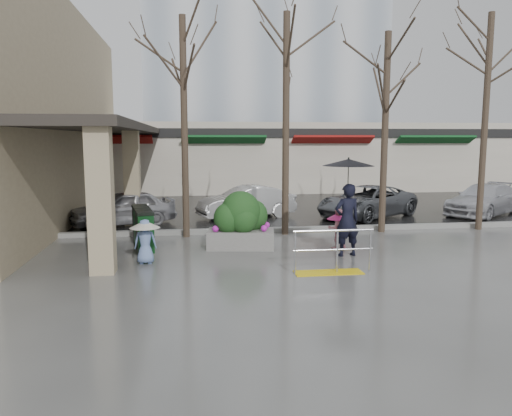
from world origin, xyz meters
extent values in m
plane|color=#51514F|center=(0.00, 0.00, 0.00)|extent=(120.00, 120.00, 0.00)
cube|color=black|center=(0.00, 22.00, 0.01)|extent=(120.00, 36.00, 0.01)
cube|color=gray|center=(0.00, 4.00, 0.07)|extent=(120.00, 0.30, 0.15)
cube|color=#2D2823|center=(-4.80, 8.00, 3.62)|extent=(2.80, 18.00, 0.25)
cube|color=tan|center=(-3.90, -0.50, 1.75)|extent=(0.55, 0.55, 3.50)
cube|color=tan|center=(-3.90, 6.00, 1.75)|extent=(0.55, 0.55, 3.50)
cube|color=beige|center=(2.00, 18.00, 2.00)|extent=(34.00, 6.00, 4.00)
cube|color=maroon|center=(-6.00, 15.10, 2.85)|extent=(4.50, 1.68, 0.87)
cube|color=#0F4C1E|center=(0.00, 15.10, 2.85)|extent=(4.50, 1.68, 0.87)
cube|color=maroon|center=(6.00, 15.10, 2.85)|extent=(4.50, 1.68, 0.87)
cube|color=#0F4C1E|center=(12.00, 15.10, 2.85)|extent=(4.50, 1.68, 0.87)
cube|color=black|center=(2.00, 15.10, 3.40)|extent=(34.00, 0.35, 0.50)
cube|color=#8C99A8|center=(4.00, 30.00, 12.50)|extent=(18.00, 12.00, 25.00)
cube|color=yellow|center=(1.30, -1.20, 0.01)|extent=(1.60, 0.50, 0.02)
cylinder|color=silver|center=(0.50, -1.20, 0.50)|extent=(0.05, 0.05, 1.00)
cylinder|color=silver|center=(1.50, -1.20, 0.50)|extent=(0.05, 0.05, 1.00)
cylinder|color=silver|center=(2.30, -1.20, 0.50)|extent=(0.05, 0.05, 1.00)
cylinder|color=silver|center=(1.40, -1.20, 1.00)|extent=(1.90, 0.06, 0.06)
cylinder|color=silver|center=(1.40, -1.20, 0.55)|extent=(1.90, 0.04, 0.04)
cylinder|color=#382B21|center=(-2.00, 3.60, 3.40)|extent=(0.22, 0.22, 6.80)
cylinder|color=#382B21|center=(1.20, 3.60, 3.50)|extent=(0.22, 0.22, 7.00)
cylinder|color=#382B21|center=(4.50, 3.60, 3.25)|extent=(0.22, 0.22, 6.50)
cylinder|color=#382B21|center=(8.00, 3.60, 3.60)|extent=(0.22, 0.22, 7.20)
imported|color=black|center=(2.24, 0.40, 0.97)|extent=(0.77, 0.57, 1.94)
cylinder|color=black|center=(2.24, 0.40, 1.97)|extent=(0.02, 0.02, 1.23)
cone|color=black|center=(2.24, 0.40, 2.49)|extent=(1.37, 1.37, 0.18)
sphere|color=black|center=(2.24, 0.40, 2.60)|extent=(0.05, 0.05, 0.05)
imported|color=#CC7C8A|center=(2.26, 1.31, 0.57)|extent=(0.58, 0.47, 1.14)
cylinder|color=black|center=(2.26, 1.31, 0.78)|extent=(0.02, 0.02, 0.49)
cone|color=#D72275|center=(2.26, 1.31, 0.93)|extent=(0.61, 0.61, 0.18)
sphere|color=black|center=(2.26, 1.31, 1.04)|extent=(0.05, 0.05, 0.05)
imported|color=#6C87C0|center=(-3.00, 0.27, 0.56)|extent=(0.55, 0.36, 1.12)
cylinder|color=black|center=(-3.00, 0.27, 0.82)|extent=(0.02, 0.02, 0.52)
cone|color=beige|center=(-3.00, 0.27, 1.00)|extent=(0.76, 0.76, 0.18)
sphere|color=black|center=(-3.00, 0.27, 1.11)|extent=(0.05, 0.05, 0.05)
cube|color=gray|center=(-0.45, 1.74, 0.26)|extent=(1.99, 1.20, 0.52)
ellipsoid|color=#15421A|center=(-0.45, 1.74, 1.04)|extent=(1.15, 1.03, 1.20)
sphere|color=#15421A|center=(-0.82, 1.63, 0.89)|extent=(0.82, 0.82, 0.82)
sphere|color=#15421A|center=(-0.09, 1.89, 0.91)|extent=(0.87, 0.87, 0.87)
cube|color=#0C3513|center=(-3.09, 1.52, 0.52)|extent=(0.50, 0.50, 1.04)
cube|color=black|center=(-3.09, 1.52, 1.09)|extent=(0.53, 0.53, 0.08)
cube|color=black|center=(-3.19, 2.03, 0.52)|extent=(0.50, 0.50, 1.04)
cube|color=black|center=(-3.19, 2.03, 1.09)|extent=(0.53, 0.53, 0.08)
cube|color=#0E3D19|center=(-3.29, 2.54, 0.52)|extent=(0.50, 0.50, 1.04)
cube|color=black|center=(-3.29, 2.54, 1.09)|extent=(0.53, 0.53, 0.08)
cube|color=black|center=(-3.38, 3.05, 0.52)|extent=(0.50, 0.50, 1.04)
cube|color=black|center=(-3.38, 3.05, 1.09)|extent=(0.53, 0.53, 0.08)
imported|color=#AFAEB3|center=(-4.25, 6.02, 0.63)|extent=(3.99, 2.72, 1.26)
imported|color=silver|center=(0.35, 7.17, 0.63)|extent=(4.05, 2.41, 1.26)
imported|color=#5A5D62|center=(5.08, 6.61, 0.63)|extent=(4.92, 4.29, 1.26)
imported|color=silver|center=(10.09, 6.63, 0.63)|extent=(4.59, 3.89, 1.26)
camera|label=1|loc=(-1.89, -12.18, 3.11)|focal=35.00mm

